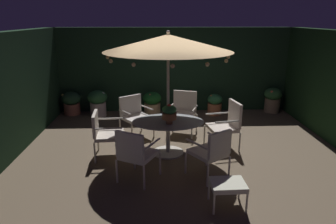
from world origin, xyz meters
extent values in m
cube|color=brown|center=(0.00, 0.00, -0.01)|extent=(7.48, 6.50, 0.02)
cube|color=#182F1D|center=(0.00, 3.10, 1.26)|extent=(7.48, 0.30, 2.51)
cube|color=#1A341F|center=(-3.59, 0.00, 1.26)|extent=(0.30, 6.50, 2.51)
cylinder|color=beige|center=(-0.30, -0.20, 0.01)|extent=(0.67, 0.67, 0.03)
cylinder|color=beige|center=(-0.30, -0.20, 0.35)|extent=(0.09, 0.09, 0.70)
ellipsoid|color=#9FA6AA|center=(-0.30, -0.20, 0.71)|extent=(1.50, 1.13, 0.03)
cylinder|color=silver|center=(-0.30, -0.20, 1.13)|extent=(0.06, 0.06, 2.26)
cone|color=tan|center=(-0.30, -0.20, 2.31)|extent=(2.53, 2.53, 0.32)
sphere|color=silver|center=(-0.30, -0.20, 2.51)|extent=(0.07, 0.07, 0.07)
sphere|color=#F9DB8C|center=(0.88, -0.25, 2.04)|extent=(0.07, 0.07, 0.07)
sphere|color=#F9DB8C|center=(0.71, 0.42, 2.04)|extent=(0.07, 0.07, 0.07)
sphere|color=#F9DB8C|center=(0.33, 0.80, 2.04)|extent=(0.07, 0.07, 0.07)
sphere|color=#F9DB8C|center=(-0.34, 0.98, 2.04)|extent=(0.07, 0.07, 0.07)
sphere|color=#F9DB8C|center=(-0.85, 0.84, 2.04)|extent=(0.07, 0.07, 0.07)
sphere|color=#F9DB8C|center=(-1.34, 0.35, 2.04)|extent=(0.07, 0.07, 0.07)
sphere|color=#F9DB8C|center=(-1.47, -0.19, 2.04)|extent=(0.07, 0.07, 0.07)
sphere|color=#F9DB8C|center=(-1.33, -0.76, 2.04)|extent=(0.07, 0.07, 0.07)
sphere|color=#F9DB8C|center=(-0.90, -1.21, 2.04)|extent=(0.07, 0.07, 0.07)
sphere|color=#F9DB8C|center=(-0.27, -1.37, 2.04)|extent=(0.07, 0.07, 0.07)
sphere|color=#F9DB8C|center=(0.31, -1.20, 2.04)|extent=(0.07, 0.07, 0.07)
sphere|color=#F9DB8C|center=(0.72, -0.80, 2.04)|extent=(0.07, 0.07, 0.07)
cylinder|color=#A96D41|center=(-0.28, -0.37, 0.78)|extent=(0.13, 0.13, 0.10)
cylinder|color=#A96D41|center=(-0.28, -0.37, 0.89)|extent=(0.29, 0.29, 0.13)
ellipsoid|color=#2F7240|center=(-0.28, -0.37, 1.02)|extent=(0.29, 0.29, 0.17)
sphere|color=red|center=(-0.28, -0.37, 1.09)|extent=(0.10, 0.10, 0.10)
cylinder|color=silver|center=(0.30, 0.59, 0.22)|extent=(0.04, 0.04, 0.45)
cylinder|color=silver|center=(-0.28, 0.79, 0.22)|extent=(0.04, 0.04, 0.45)
cylinder|color=silver|center=(0.48, 1.11, 0.22)|extent=(0.04, 0.04, 0.45)
cylinder|color=silver|center=(-0.10, 1.31, 0.22)|extent=(0.04, 0.04, 0.45)
cube|color=beige|center=(0.10, 0.95, 0.48)|extent=(0.74, 0.71, 0.07)
cube|color=beige|center=(0.19, 1.20, 0.78)|extent=(0.57, 0.25, 0.52)
cylinder|color=silver|center=(0.39, 0.85, 0.68)|extent=(0.21, 0.51, 0.04)
cylinder|color=silver|center=(-0.19, 1.05, 0.68)|extent=(0.21, 0.51, 0.04)
cylinder|color=silver|center=(-0.61, 0.74, 0.22)|extent=(0.04, 0.04, 0.45)
cylinder|color=silver|center=(-1.10, 0.38, 0.22)|extent=(0.04, 0.04, 0.45)
cylinder|color=silver|center=(-0.93, 1.18, 0.22)|extent=(0.04, 0.04, 0.45)
cylinder|color=silver|center=(-1.42, 0.81, 0.22)|extent=(0.04, 0.04, 0.45)
cube|color=silver|center=(-1.01, 0.78, 0.48)|extent=(0.80, 0.78, 0.07)
cube|color=silver|center=(-1.17, 0.99, 0.75)|extent=(0.51, 0.40, 0.46)
cylinder|color=silver|center=(-0.77, 0.96, 0.68)|extent=(0.34, 0.44, 0.04)
cylinder|color=silver|center=(-1.26, 0.60, 0.68)|extent=(0.34, 0.44, 0.04)
cylinder|color=silver|center=(-1.24, 0.04, 0.22)|extent=(0.04, 0.04, 0.43)
cylinder|color=silver|center=(-1.20, -0.57, 0.22)|extent=(0.04, 0.04, 0.43)
cylinder|color=silver|center=(-1.81, 0.00, 0.22)|extent=(0.04, 0.04, 0.43)
cylinder|color=silver|center=(-1.76, -0.62, 0.22)|extent=(0.04, 0.04, 0.43)
cube|color=beige|center=(-1.50, -0.29, 0.47)|extent=(0.60, 0.64, 0.07)
cube|color=beige|center=(-1.78, -0.31, 0.72)|extent=(0.10, 0.59, 0.45)
cylinder|color=silver|center=(-1.53, 0.02, 0.72)|extent=(0.55, 0.08, 0.04)
cylinder|color=silver|center=(-1.48, -0.60, 0.72)|extent=(0.55, 0.08, 0.04)
cylinder|color=silver|center=(-0.96, -0.88, 0.22)|extent=(0.04, 0.04, 0.43)
cylinder|color=silver|center=(-0.48, -1.14, 0.22)|extent=(0.04, 0.04, 0.43)
cylinder|color=silver|center=(-1.24, -1.40, 0.22)|extent=(0.04, 0.04, 0.43)
cylinder|color=silver|center=(-0.75, -1.66, 0.22)|extent=(0.04, 0.04, 0.43)
cube|color=silver|center=(-0.86, -1.27, 0.47)|extent=(0.74, 0.76, 0.07)
cube|color=silver|center=(-0.99, -1.52, 0.74)|extent=(0.49, 0.30, 0.47)
cylinder|color=silver|center=(-1.10, -1.14, 0.72)|extent=(0.29, 0.51, 0.04)
cylinder|color=silver|center=(-0.62, -1.40, 0.72)|extent=(0.29, 0.51, 0.04)
cylinder|color=silver|center=(-0.01, -1.10, 0.21)|extent=(0.04, 0.04, 0.42)
cylinder|color=silver|center=(0.43, -0.81, 0.21)|extent=(0.04, 0.04, 0.42)
cylinder|color=silver|center=(0.32, -1.60, 0.21)|extent=(0.04, 0.04, 0.42)
cylinder|color=silver|center=(0.76, -1.31, 0.21)|extent=(0.04, 0.04, 0.42)
cube|color=beige|center=(0.38, -1.20, 0.45)|extent=(0.75, 0.77, 0.07)
cube|color=beige|center=(0.54, -1.44, 0.71)|extent=(0.45, 0.33, 0.45)
cylinder|color=silver|center=(0.16, -1.35, 0.69)|extent=(0.35, 0.49, 0.04)
cylinder|color=silver|center=(0.60, -1.06, 0.69)|extent=(0.35, 0.49, 0.04)
cylinder|color=silver|center=(0.66, -0.32, 0.22)|extent=(0.04, 0.04, 0.44)
cylinder|color=silver|center=(0.55, 0.27, 0.22)|extent=(0.04, 0.04, 0.44)
cylinder|color=silver|center=(1.24, -0.21, 0.22)|extent=(0.04, 0.04, 0.44)
cylinder|color=silver|center=(1.13, 0.37, 0.22)|extent=(0.04, 0.04, 0.44)
cube|color=silver|center=(0.90, 0.03, 0.47)|extent=(0.67, 0.68, 0.07)
cube|color=silver|center=(1.17, 0.08, 0.78)|extent=(0.16, 0.57, 0.54)
cylinder|color=silver|center=(0.95, -0.27, 0.72)|extent=(0.56, 0.14, 0.04)
cylinder|color=silver|center=(0.84, 0.32, 0.72)|extent=(0.56, 0.14, 0.04)
cylinder|color=beige|center=(0.28, -1.99, 0.16)|extent=(0.03, 0.03, 0.33)
cylinder|color=beige|center=(0.77, -1.97, 0.16)|extent=(0.03, 0.03, 0.33)
cylinder|color=beige|center=(0.29, -2.37, 0.16)|extent=(0.03, 0.03, 0.33)
cylinder|color=beige|center=(0.78, -2.36, 0.16)|extent=(0.03, 0.03, 0.33)
cube|color=silver|center=(0.53, -2.17, 0.37)|extent=(0.53, 0.43, 0.08)
cylinder|color=#B0623E|center=(1.20, 2.50, 0.17)|extent=(0.41, 0.41, 0.35)
ellipsoid|color=#2C6C3C|center=(1.20, 2.50, 0.47)|extent=(0.44, 0.44, 0.31)
sphere|color=#D68441|center=(1.35, 2.47, 0.51)|extent=(0.08, 0.08, 0.08)
sphere|color=#EF7644|center=(1.19, 2.61, 0.52)|extent=(0.07, 0.07, 0.07)
sphere|color=orange|center=(1.08, 2.46, 0.58)|extent=(0.06, 0.06, 0.06)
sphere|color=orange|center=(1.21, 2.37, 0.53)|extent=(0.09, 0.09, 0.09)
cylinder|color=tan|center=(0.45, 2.78, 0.19)|extent=(0.40, 0.40, 0.37)
ellipsoid|color=#1B4B2E|center=(0.45, 2.78, 0.49)|extent=(0.43, 0.43, 0.30)
sphere|color=red|center=(0.60, 2.74, 0.53)|extent=(0.09, 0.09, 0.09)
sphere|color=#C6363C|center=(0.53, 2.94, 0.58)|extent=(0.11, 0.11, 0.11)
sphere|color=#D83440|center=(0.37, 2.91, 0.60)|extent=(0.07, 0.07, 0.07)
sphere|color=#CA3537|center=(0.34, 2.77, 0.56)|extent=(0.08, 0.08, 0.08)
sphere|color=#D02F46|center=(0.37, 2.68, 0.59)|extent=(0.07, 0.07, 0.07)
sphere|color=red|center=(0.51, 2.70, 0.53)|extent=(0.10, 0.10, 0.10)
cylinder|color=beige|center=(-2.24, 2.48, 0.21)|extent=(0.46, 0.46, 0.41)
ellipsoid|color=#26572F|center=(-2.24, 2.48, 0.57)|extent=(0.56, 0.56, 0.39)
sphere|color=silver|center=(-2.07, 2.43, 0.68)|extent=(0.11, 0.11, 0.11)
sphere|color=silver|center=(-2.18, 2.64, 0.68)|extent=(0.08, 0.08, 0.08)
sphere|color=silver|center=(-2.29, 2.61, 0.67)|extent=(0.07, 0.07, 0.07)
sphere|color=silver|center=(-2.37, 2.49, 0.58)|extent=(0.07, 0.07, 0.07)
sphere|color=beige|center=(-2.27, 2.35, 0.60)|extent=(0.10, 0.10, 0.10)
sphere|color=beige|center=(-2.10, 2.31, 0.60)|extent=(0.08, 0.08, 0.08)
cylinder|color=#A85E4E|center=(-3.07, 2.71, 0.16)|extent=(0.48, 0.48, 0.33)
ellipsoid|color=#22442A|center=(-3.07, 2.71, 0.48)|extent=(0.56, 0.56, 0.39)
sphere|color=#DED04B|center=(-2.87, 2.71, 0.52)|extent=(0.08, 0.08, 0.08)
sphere|color=#F4D949|center=(-3.03, 2.89, 0.54)|extent=(0.10, 0.10, 0.10)
sphere|color=#ECCE57|center=(-3.28, 2.64, 0.60)|extent=(0.07, 0.07, 0.07)
sphere|color=yellow|center=(-3.04, 2.58, 0.51)|extent=(0.09, 0.09, 0.09)
cylinder|color=#886E56|center=(3.02, 2.70, 0.21)|extent=(0.46, 0.46, 0.42)
ellipsoid|color=#316432|center=(3.02, 2.70, 0.56)|extent=(0.53, 0.53, 0.37)
sphere|color=orange|center=(3.21, 2.71, 0.58)|extent=(0.08, 0.08, 0.08)
sphere|color=orange|center=(2.94, 2.83, 0.66)|extent=(0.10, 0.10, 0.10)
sphere|color=#F47143|center=(2.91, 2.55, 0.66)|extent=(0.10, 0.10, 0.10)
cylinder|color=tan|center=(-0.66, 2.41, 0.20)|extent=(0.48, 0.48, 0.40)
ellipsoid|color=#185420|center=(-0.66, 2.41, 0.54)|extent=(0.53, 0.53, 0.37)
sphere|color=red|center=(-0.49, 2.44, 0.63)|extent=(0.07, 0.07, 0.07)
sphere|color=#DC2F45|center=(-0.69, 2.53, 0.60)|extent=(0.09, 0.09, 0.09)
sphere|color=red|center=(-0.71, 2.28, 0.67)|extent=(0.06, 0.06, 0.06)
camera|label=1|loc=(-0.54, -6.24, 2.78)|focal=32.87mm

